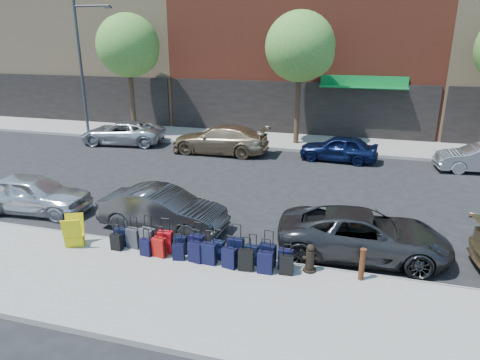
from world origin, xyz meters
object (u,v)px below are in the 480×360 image
(car_far_1, at_px, (220,139))
(car_near_1, at_px, (163,210))
(car_near_0, at_px, (33,194))
(car_far_0, at_px, (122,133))
(fire_hydrant, at_px, (310,259))
(display_rack, at_px, (74,232))
(bollard, at_px, (362,264))
(car_near_2, at_px, (363,234))
(tree_center, at_px, (302,49))
(suitcase_front_5, at_px, (197,245))
(streetlight, at_px, (83,60))
(car_far_2, at_px, (339,148))
(tree_left, at_px, (130,47))

(car_far_1, bearing_deg, car_near_1, 7.30)
(car_near_0, distance_m, car_far_0, 10.38)
(fire_hydrant, height_order, display_rack, display_rack)
(car_near_0, height_order, car_near_1, car_near_0)
(fire_hydrant, bearing_deg, car_far_1, 102.44)
(bollard, height_order, display_rack, display_rack)
(display_rack, distance_m, car_far_0, 13.51)
(bollard, height_order, car_near_2, car_near_2)
(display_rack, height_order, car_far_0, car_far_0)
(car_near_0, xyz_separation_m, car_far_0, (-2.41, 10.09, -0.02))
(tree_center, relative_size, fire_hydrant, 9.42)
(car_near_1, xyz_separation_m, car_near_2, (6.30, -0.04, -0.02))
(suitcase_front_5, xyz_separation_m, fire_hydrant, (3.16, 0.01, 0.04))
(tree_center, height_order, fire_hydrant, tree_center)
(car_near_2, bearing_deg, display_rack, 100.90)
(car_near_0, bearing_deg, car_near_1, -95.22)
(streetlight, relative_size, bollard, 9.29)
(bollard, bearing_deg, tree_center, 104.78)
(car_near_0, xyz_separation_m, car_far_1, (3.81, 9.66, 0.07))
(streetlight, height_order, fire_hydrant, streetlight)
(car_near_0, distance_m, car_far_1, 10.38)
(car_far_1, bearing_deg, car_far_0, -94.32)
(suitcase_front_5, bearing_deg, car_near_0, 174.38)
(streetlight, distance_m, car_far_2, 16.50)
(fire_hydrant, relative_size, car_near_0, 0.19)
(fire_hydrant, bearing_deg, tree_left, 115.69)
(tree_center, bearing_deg, display_rack, -106.50)
(car_near_2, bearing_deg, tree_left, 45.10)
(suitcase_front_5, bearing_deg, tree_left, 132.46)
(display_rack, distance_m, car_far_1, 11.84)
(suitcase_front_5, xyz_separation_m, bollard, (4.48, -0.05, 0.13))
(display_rack, bearing_deg, car_far_2, 36.57)
(tree_center, relative_size, car_far_0, 1.50)
(car_near_1, distance_m, car_far_2, 11.14)
(fire_hydrant, distance_m, car_far_2, 11.56)
(car_near_1, xyz_separation_m, car_far_1, (-1.30, 9.74, 0.07))
(tree_left, relative_size, display_rack, 7.70)
(tree_left, height_order, streetlight, streetlight)
(car_near_0, xyz_separation_m, car_far_2, (10.08, 9.89, -0.04))
(bollard, relative_size, car_near_0, 0.21)
(suitcase_front_5, bearing_deg, car_near_2, 27.17)
(suitcase_front_5, relative_size, fire_hydrant, 1.29)
(fire_hydrant, bearing_deg, car_near_2, 33.14)
(tree_left, distance_m, car_far_1, 8.65)
(car_far_2, bearing_deg, car_near_2, 11.56)
(suitcase_front_5, bearing_deg, display_rack, -164.35)
(tree_center, xyz_separation_m, car_far_2, (2.44, -2.69, -4.75))
(streetlight, xyz_separation_m, car_near_1, (10.92, -11.96, -3.97))
(car_near_1, bearing_deg, car_far_2, -22.90)
(car_near_1, bearing_deg, suitcase_front_5, -127.70)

